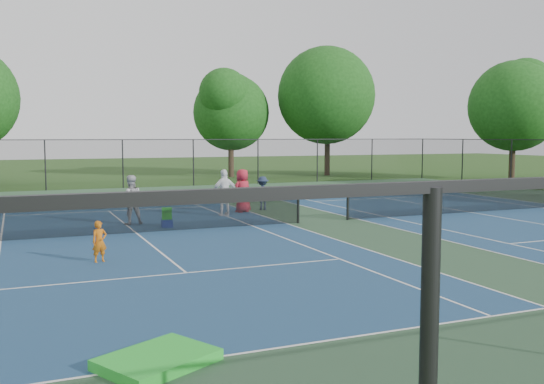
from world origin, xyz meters
name	(u,v)px	position (x,y,z in m)	size (l,w,h in m)	color
ground	(323,222)	(0.00, 0.00, 0.00)	(140.00, 140.00, 0.00)	#234716
court_pad	(323,222)	(0.00, 0.00, 0.00)	(36.00, 36.00, 0.01)	#294A32
tennis_court_left	(136,230)	(-7.00, 0.00, 0.10)	(12.00, 23.83, 1.07)	navy
tennis_court_right	(471,210)	(7.00, 0.00, 0.10)	(12.00, 23.83, 1.07)	navy
perimeter_fence	(324,179)	(0.00, 0.00, 1.60)	(36.08, 36.08, 3.02)	black
tree_back_c	(231,107)	(5.00, 25.00, 5.48)	(6.00, 6.00, 8.40)	#2D2116
tree_back_d	(328,92)	(13.00, 24.00, 6.82)	(7.80, 7.80, 10.37)	#2D2116
tree_side_e	(514,100)	(23.00, 14.00, 5.81)	(6.60, 6.60, 8.87)	#2D2116
child_player	(99,242)	(-8.71, -4.31, 0.53)	(0.39, 0.26, 1.07)	#CD650D
instructor	(131,200)	(-6.81, 2.09, 0.90)	(0.88, 0.69, 1.81)	#9C9C9F
bystander_a	(225,193)	(-2.88, 3.04, 0.94)	(1.11, 0.46, 1.89)	silver
bystander_b	(263,193)	(-0.72, 4.32, 0.73)	(0.95, 0.54, 1.46)	#1A253B
bystander_c	(243,191)	(-1.83, 3.82, 0.92)	(0.90, 0.58, 1.83)	maroon
ball_crate	(167,223)	(-5.76, 0.86, 0.15)	(0.38, 0.30, 0.29)	navy
ball_hopper	(167,213)	(-5.76, 0.86, 0.50)	(0.34, 0.28, 0.41)	green
green_tarp	(157,360)	(-8.87, -11.85, 0.09)	(1.51, 1.12, 0.16)	green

